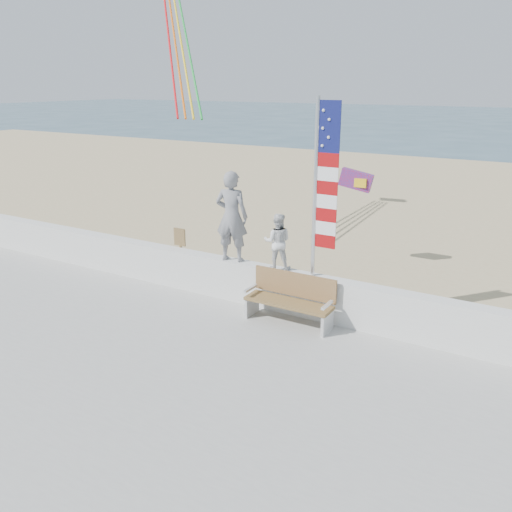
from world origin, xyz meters
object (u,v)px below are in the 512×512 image
at_px(flag, 322,182).
at_px(child, 277,242).
at_px(bench, 291,298).
at_px(adult, 232,217).

bearing_deg(flag, child, 179.98).
bearing_deg(child, bench, 117.83).
distance_m(child, flag, 1.62).
height_order(adult, bench, adult).
bearing_deg(flag, bench, -129.73).
height_order(bench, flag, flag).
bearing_deg(flag, adult, 179.99).
relative_size(bench, flag, 0.51).
xyz_separation_m(bench, flag, (0.38, 0.45, 2.30)).
distance_m(child, bench, 1.22).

